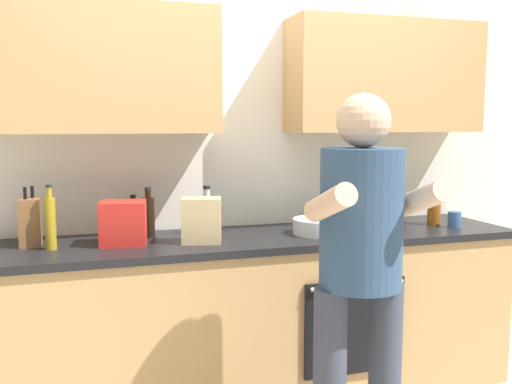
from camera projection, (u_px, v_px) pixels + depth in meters
back_wall_unit at (250, 124)px, 3.25m from camera, size 4.00×0.38×2.50m
counter at (264, 315)px, 3.11m from camera, size 2.84×0.67×0.90m
person_standing at (361, 256)px, 2.33m from camera, size 0.49×0.45×1.62m
bottle_soy at (148, 216)px, 3.00m from camera, size 0.07×0.07×0.27m
bottle_oil at (50, 222)px, 2.70m from camera, size 0.05×0.05×0.31m
bottle_water at (207, 214)px, 3.07m from camera, size 0.07×0.07×0.27m
bottle_hotsauce at (134, 221)px, 3.05m from camera, size 0.07×0.07×0.22m
bottle_syrup at (434, 209)px, 3.37m from camera, size 0.08×0.08×0.24m
cup_stoneware at (328, 217)px, 3.32m from camera, size 0.09×0.09×0.11m
cup_coffee at (379, 217)px, 3.40m from camera, size 0.07×0.07×0.08m
cup_tea at (454, 219)px, 3.29m from camera, size 0.07×0.07×0.09m
mixing_bowl at (320, 226)px, 3.09m from camera, size 0.30×0.30×0.08m
knife_block at (30, 222)px, 2.78m from camera, size 0.10×0.14×0.30m
potted_herb at (383, 198)px, 3.16m from camera, size 0.21×0.21×0.32m
grocery_bag_crisps at (123, 223)px, 2.81m from camera, size 0.25×0.22×0.22m
grocery_bag_bread at (202, 220)px, 2.86m from camera, size 0.23×0.19×0.23m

